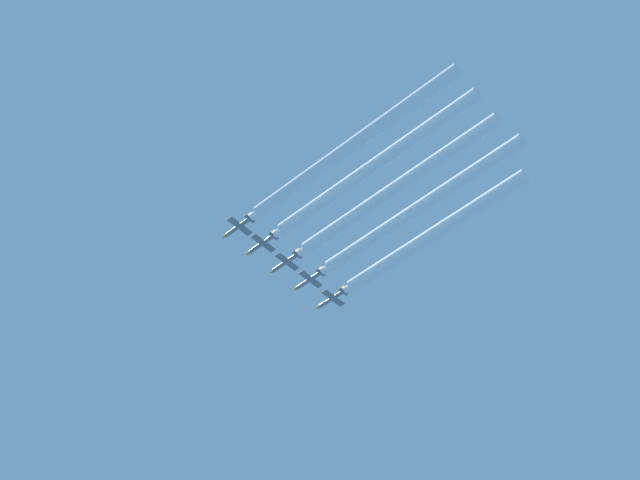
# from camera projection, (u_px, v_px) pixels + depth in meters

# --- Properties ---
(jet_far_left) EXTENTS (7.60, 11.07, 2.66)m
(jet_far_left) POSITION_uv_depth(u_px,v_px,m) (238.00, 227.00, 294.68)
(jet_far_left) COLOR slate
(jet_inner_left) EXTENTS (7.60, 11.07, 2.66)m
(jet_inner_left) POSITION_uv_depth(u_px,v_px,m) (261.00, 244.00, 299.34)
(jet_inner_left) COLOR slate
(jet_center) EXTENTS (7.60, 11.07, 2.66)m
(jet_center) POSITION_uv_depth(u_px,v_px,m) (285.00, 263.00, 303.58)
(jet_center) COLOR slate
(jet_inner_right) EXTENTS (7.60, 11.07, 2.66)m
(jet_inner_right) POSITION_uv_depth(u_px,v_px,m) (309.00, 280.00, 307.94)
(jet_inner_right) COLOR slate
(jet_far_right) EXTENTS (7.60, 11.07, 2.66)m
(jet_far_right) POSITION_uv_depth(u_px,v_px,m) (331.00, 299.00, 313.20)
(jet_far_right) COLOR slate
(smoke_trail_far_left) EXTENTS (3.47, 66.25, 3.47)m
(smoke_trail_far_left) POSITION_uv_depth(u_px,v_px,m) (349.00, 147.00, 276.85)
(smoke_trail_far_left) COLOR white
(smoke_trail_inner_left) EXTENTS (3.47, 65.26, 3.47)m
(smoke_trail_inner_left) POSITION_uv_depth(u_px,v_px,m) (371.00, 168.00, 281.74)
(smoke_trail_inner_left) COLOR white
(smoke_trail_center) EXTENTS (3.47, 64.42, 3.47)m
(smoke_trail_center) POSITION_uv_depth(u_px,v_px,m) (393.00, 190.00, 286.18)
(smoke_trail_center) COLOR white
(smoke_trail_inner_right) EXTENTS (3.47, 64.99, 3.47)m
(smoke_trail_inner_right) POSITION_uv_depth(u_px,v_px,m) (418.00, 209.00, 290.41)
(smoke_trail_inner_right) COLOR white
(smoke_trail_far_right) EXTENTS (3.47, 59.45, 3.47)m
(smoke_trail_far_right) POSITION_uv_depth(u_px,v_px,m) (431.00, 235.00, 296.95)
(smoke_trail_far_right) COLOR white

